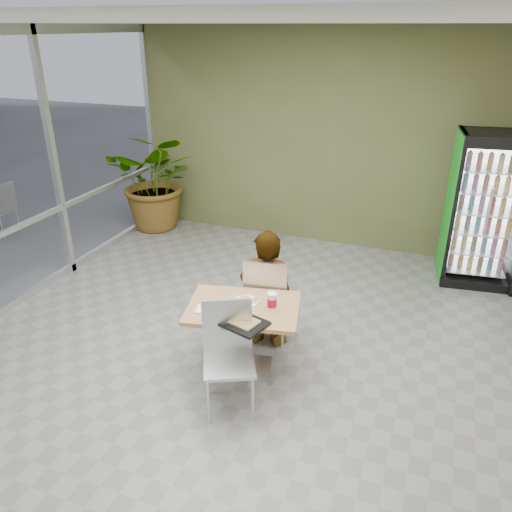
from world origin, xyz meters
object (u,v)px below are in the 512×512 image
object	(u,v)px
chair_near	(228,346)
soda_cup	(272,302)
potted_plant	(157,181)
seated_woman	(266,300)
cafeteria_tray	(242,323)
beverage_fridge	(485,211)
dining_table	(243,325)
chair_far	(266,294)

from	to	relation	value
chair_near	soda_cup	size ratio (longest dim) A/B	6.01
soda_cup	potted_plant	distance (m)	4.39
chair_near	seated_woman	xyz separation A→B (m)	(-0.02, 1.05, -0.09)
cafeteria_tray	beverage_fridge	distance (m)	3.86
dining_table	chair_far	size ratio (longest dim) A/B	1.17
dining_table	potted_plant	bearing A→B (deg)	132.11
cafeteria_tray	soda_cup	bearing A→B (deg)	64.02
soda_cup	cafeteria_tray	bearing A→B (deg)	-115.98
dining_table	seated_woman	world-z (taller)	seated_woman
chair_near	seated_woman	size ratio (longest dim) A/B	0.63
soda_cup	dining_table	bearing A→B (deg)	-169.99
dining_table	chair_near	xyz separation A→B (m)	(0.04, -0.44, 0.05)
beverage_fridge	soda_cup	bearing A→B (deg)	-130.23
chair_far	dining_table	bearing A→B (deg)	76.21
soda_cup	seated_woman	bearing A→B (deg)	114.46
cafeteria_tray	beverage_fridge	bearing A→B (deg)	57.63
seated_woman	chair_near	bearing A→B (deg)	81.05
chair_far	beverage_fridge	world-z (taller)	beverage_fridge
soda_cup	beverage_fridge	xyz separation A→B (m)	(1.90, 2.92, 0.17)
cafeteria_tray	beverage_fridge	size ratio (longest dim) A/B	0.22
soda_cup	chair_far	bearing A→B (deg)	115.12
chair_far	seated_woman	bearing A→B (deg)	-81.60
dining_table	seated_woman	distance (m)	0.60
chair_near	potted_plant	size ratio (longest dim) A/B	0.61
cafeteria_tray	beverage_fridge	world-z (taller)	beverage_fridge
chair_near	cafeteria_tray	world-z (taller)	chair_near
beverage_fridge	seated_woman	bearing A→B (deg)	-139.50
chair_near	potted_plant	distance (m)	4.61
seated_woman	potted_plant	distance (m)	3.84
chair_far	chair_near	xyz separation A→B (m)	(-0.00, -0.99, -0.01)
chair_far	cafeteria_tray	size ratio (longest dim) A/B	2.35
seated_woman	potted_plant	xyz separation A→B (m)	(-2.86, 2.54, 0.32)
dining_table	cafeteria_tray	xyz separation A→B (m)	(0.11, -0.29, 0.23)
soda_cup	beverage_fridge	distance (m)	3.48
chair_far	soda_cup	xyz separation A→B (m)	(0.23, -0.50, 0.23)
seated_woman	soda_cup	distance (m)	0.69
seated_woman	beverage_fridge	bearing A→B (deg)	-142.20
seated_woman	soda_cup	bearing A→B (deg)	104.60
seated_woman	soda_cup	world-z (taller)	seated_woman
chair_near	seated_woman	bearing A→B (deg)	64.18
dining_table	soda_cup	world-z (taller)	soda_cup
cafeteria_tray	chair_near	bearing A→B (deg)	-114.74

